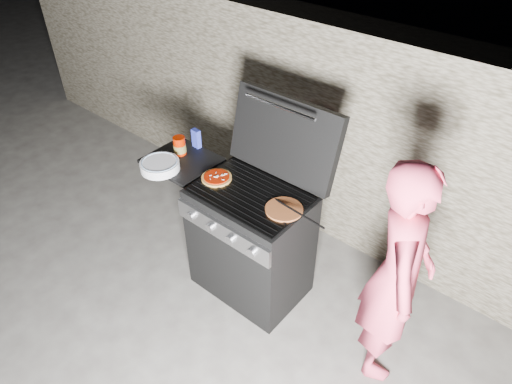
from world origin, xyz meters
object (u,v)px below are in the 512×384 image
Objects in this scene: gas_grill at (226,228)px; person at (397,276)px; pizza_topped at (217,177)px; sauce_jar at (180,146)px.

gas_grill is 1.35m from person.
pizza_topped is 0.45m from sauce_jar.
person is at bearing 0.98° from sauce_jar.
person reaches higher than sauce_jar.
sauce_jar is at bearing 66.32° from person.
sauce_jar is at bearing 171.36° from pizza_topped.
person is at bearing 4.15° from pizza_topped.
sauce_jar is (-0.44, 0.07, 0.05)m from pizza_topped.
sauce_jar is at bearing 174.40° from gas_grill.
gas_grill is at bearing 25.55° from pizza_topped.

